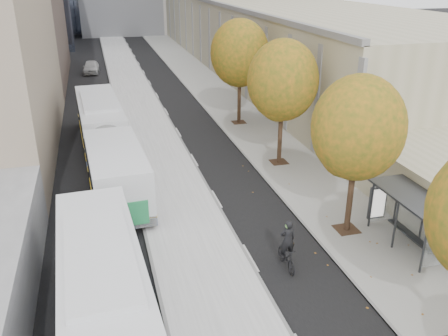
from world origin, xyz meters
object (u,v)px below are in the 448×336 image
object	(u,v)px
bus_far	(106,139)
cyclist	(287,251)
distant_car	(91,67)
bus_shelter	(416,204)

from	to	relation	value
bus_far	cyclist	size ratio (longest dim) A/B	8.39
cyclist	distant_car	xyz separation A→B (m)	(-7.42, 44.14, -0.11)
distant_car	bus_far	bearing A→B (deg)	-84.47
bus_shelter	bus_far	size ratio (longest dim) A/B	0.23
bus_shelter	distant_car	size ratio (longest dim) A/B	1.02
bus_far	distant_car	bearing A→B (deg)	88.00
bus_shelter	distant_car	distance (m)	46.13
bus_shelter	distant_car	bearing A→B (deg)	107.06
bus_shelter	cyclist	xyz separation A→B (m)	(-6.10, -0.05, -1.34)
cyclist	distant_car	world-z (taller)	cyclist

